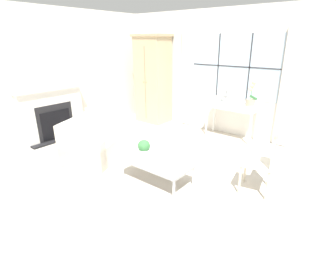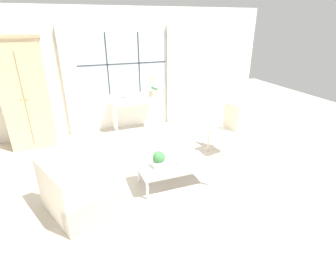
% 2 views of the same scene
% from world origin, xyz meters
% --- Properties ---
extents(ground_plane, '(14.00, 14.00, 0.00)m').
position_xyz_m(ground_plane, '(0.00, 0.00, 0.00)').
color(ground_plane, '#BCB2A3').
extents(wall_back_windowed, '(7.20, 0.14, 2.80)m').
position_xyz_m(wall_back_windowed, '(0.00, 3.02, 1.39)').
color(wall_back_windowed, silver).
rests_on(wall_back_windowed, ground_plane).
extents(armoire, '(0.91, 0.65, 2.27)m').
position_xyz_m(armoire, '(-2.12, 2.66, 1.14)').
color(armoire, tan).
rests_on(armoire, ground_plane).
extents(console_table, '(1.13, 0.44, 0.82)m').
position_xyz_m(console_table, '(0.18, 2.72, 0.72)').
color(console_table, white).
rests_on(console_table, ground_plane).
extents(table_lamp, '(0.28, 0.28, 0.47)m').
position_xyz_m(table_lamp, '(0.01, 2.71, 1.19)').
color(table_lamp, silver).
rests_on(table_lamp, console_table).
extents(potted_orchid, '(0.23, 0.18, 0.55)m').
position_xyz_m(potted_orchid, '(0.60, 2.68, 1.03)').
color(potted_orchid, tan).
rests_on(potted_orchid, console_table).
extents(armchair_upholstered, '(1.15, 1.23, 0.78)m').
position_xyz_m(armchair_upholstered, '(-1.34, 0.04, 0.26)').
color(armchair_upholstered, beige).
rests_on(armchair_upholstered, ground_plane).
extents(side_chair_wooden, '(0.52, 0.52, 1.00)m').
position_xyz_m(side_chair_wooden, '(1.58, 0.88, 0.56)').
color(side_chair_wooden, white).
rests_on(side_chair_wooden, ground_plane).
extents(coffee_table, '(1.16, 0.60, 0.38)m').
position_xyz_m(coffee_table, '(0.15, 0.16, 0.34)').
color(coffee_table, silver).
rests_on(coffee_table, ground_plane).
extents(potted_plant_small, '(0.20, 0.20, 0.27)m').
position_xyz_m(potted_plant_small, '(-0.11, 0.15, 0.51)').
color(potted_plant_small, white).
rests_on(potted_plant_small, coffee_table).
extents(pillar_candle, '(0.10, 0.10, 0.12)m').
position_xyz_m(pillar_candle, '(0.22, 0.09, 0.43)').
color(pillar_candle, silver).
rests_on(pillar_candle, coffee_table).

